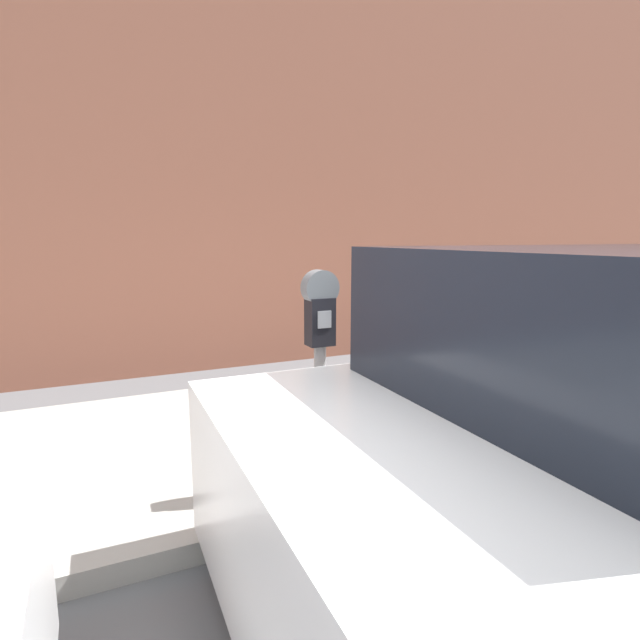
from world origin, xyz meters
name	(u,v)px	position (x,y,z in m)	size (l,w,h in m)	color
ground_plane	(374,634)	(0.00, 0.00, 0.00)	(60.00, 60.00, 0.00)	slate
sidewalk	(239,440)	(0.00, 2.20, 0.07)	(24.00, 2.80, 0.14)	#ADAAA3
building_facade	(170,102)	(0.00, 4.93, 3.37)	(24.00, 0.30, 6.75)	#935642
parking_meter	(320,347)	(0.20, 1.01, 1.09)	(0.21, 0.13, 1.42)	gray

